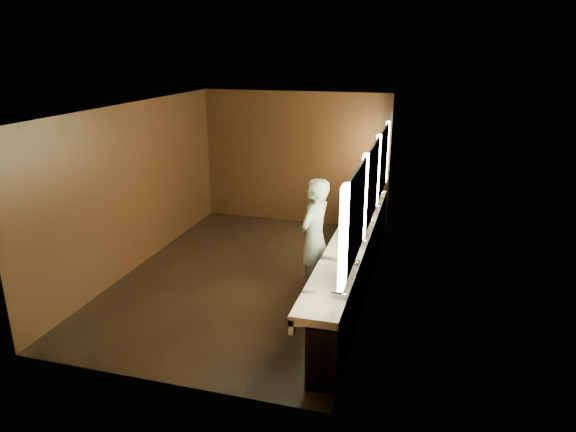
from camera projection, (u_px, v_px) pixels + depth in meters
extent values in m
plane|color=black|center=(248.00, 275.00, 8.63)|extent=(6.00, 6.00, 0.00)
cube|color=#2D2D2B|center=(244.00, 107.00, 7.75)|extent=(4.00, 6.00, 0.02)
cube|color=black|center=(295.00, 158.00, 10.93)|extent=(4.00, 0.02, 2.80)
cube|color=black|center=(149.00, 270.00, 5.45)|extent=(4.00, 0.02, 2.80)
cube|color=black|center=(136.00, 187.00, 8.71)|extent=(0.02, 6.00, 2.80)
cube|color=black|center=(372.00, 205.00, 7.68)|extent=(0.02, 6.00, 2.80)
cube|color=black|center=(357.00, 265.00, 8.04)|extent=(0.36, 5.40, 0.81)
cube|color=silver|center=(352.00, 238.00, 7.92)|extent=(0.55, 5.40, 0.12)
cube|color=silver|center=(336.00, 241.00, 8.01)|extent=(0.06, 5.40, 0.18)
cylinder|color=silver|center=(339.00, 294.00, 5.82)|extent=(0.18, 0.04, 0.04)
cylinder|color=silver|center=(351.00, 264.00, 6.62)|extent=(0.18, 0.04, 0.04)
cylinder|color=silver|center=(361.00, 241.00, 7.43)|extent=(0.18, 0.04, 0.04)
cylinder|color=silver|center=(368.00, 222.00, 8.23)|extent=(0.18, 0.04, 0.04)
cylinder|color=silver|center=(375.00, 206.00, 9.04)|extent=(0.18, 0.04, 0.04)
cylinder|color=silver|center=(380.00, 193.00, 9.84)|extent=(0.18, 0.04, 0.04)
cube|color=#FFF9B4|center=(343.00, 238.00, 5.38)|extent=(0.06, 0.22, 1.15)
cube|color=white|center=(356.00, 215.00, 6.11)|extent=(0.03, 1.32, 1.15)
cube|color=#FFF9B4|center=(364.00, 197.00, 6.85)|extent=(0.06, 0.23, 1.15)
cube|color=white|center=(372.00, 183.00, 7.57)|extent=(0.03, 1.32, 1.15)
cube|color=#FFF9B4|center=(377.00, 171.00, 8.31)|extent=(0.06, 0.23, 1.15)
cube|color=white|center=(383.00, 161.00, 9.04)|extent=(0.03, 1.32, 1.15)
cube|color=#FFF9B4|center=(386.00, 152.00, 9.77)|extent=(0.06, 0.22, 1.15)
imported|color=#92D5DB|center=(314.00, 238.00, 7.73)|extent=(0.60, 0.76, 1.84)
cylinder|color=black|center=(331.00, 296.00, 7.37)|extent=(0.33, 0.33, 0.50)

